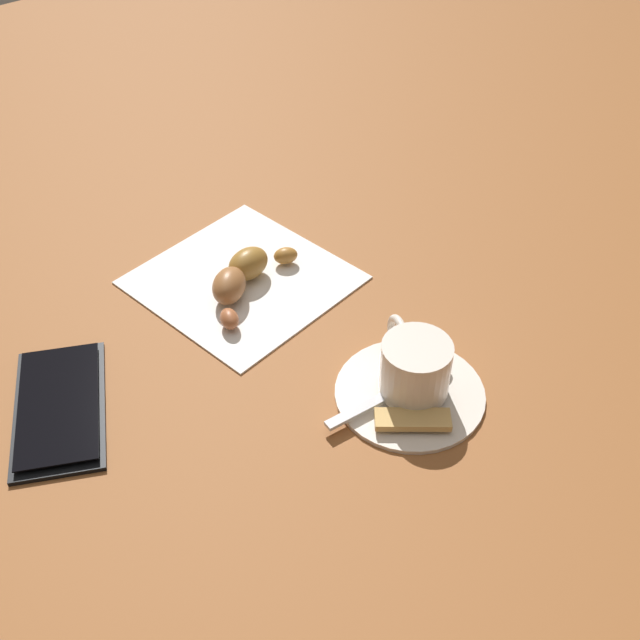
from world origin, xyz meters
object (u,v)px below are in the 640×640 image
(espresso_cup, at_px, (414,366))
(sugar_packet, at_px, (416,418))
(croissant, at_px, (243,276))
(napkin, at_px, (243,279))
(cell_phone, at_px, (59,406))
(teaspoon, at_px, (411,382))
(saucer, at_px, (410,392))

(espresso_cup, distance_m, sugar_packet, 0.04)
(espresso_cup, xyz_separation_m, croissant, (0.20, 0.04, -0.02))
(espresso_cup, relative_size, croissant, 0.70)
(croissant, bearing_deg, napkin, -29.54)
(croissant, bearing_deg, cell_phone, 100.00)
(espresso_cup, bearing_deg, sugar_packet, 142.67)
(sugar_packet, height_order, cell_phone, sugar_packet)
(sugar_packet, xyz_separation_m, napkin, (0.24, 0.01, -0.01))
(espresso_cup, height_order, cell_phone, espresso_cup)
(teaspoon, relative_size, croissant, 1.06)
(saucer, height_order, cell_phone, cell_phone)
(saucer, height_order, espresso_cup, espresso_cup)
(espresso_cup, xyz_separation_m, sugar_packet, (-0.03, 0.02, -0.02))
(saucer, xyz_separation_m, cell_phone, (0.16, 0.24, 0.00))
(espresso_cup, relative_size, cell_phone, 0.53)
(espresso_cup, height_order, sugar_packet, espresso_cup)
(teaspoon, bearing_deg, saucer, 135.93)
(sugar_packet, xyz_separation_m, cell_phone, (0.19, 0.22, -0.01))
(teaspoon, height_order, cell_phone, teaspoon)
(teaspoon, relative_size, sugar_packet, 2.08)
(saucer, bearing_deg, napkin, 7.99)
(saucer, height_order, napkin, saucer)
(saucer, bearing_deg, teaspoon, -44.07)
(sugar_packet, relative_size, cell_phone, 0.38)
(saucer, height_order, teaspoon, teaspoon)
(croissant, relative_size, cell_phone, 0.76)
(teaspoon, height_order, croissant, croissant)
(saucer, distance_m, cell_phone, 0.29)
(sugar_packet, height_order, napkin, sugar_packet)
(teaspoon, bearing_deg, cell_phone, 56.92)
(napkin, relative_size, cell_phone, 1.15)
(espresso_cup, xyz_separation_m, cell_phone, (0.16, 0.24, -0.03))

